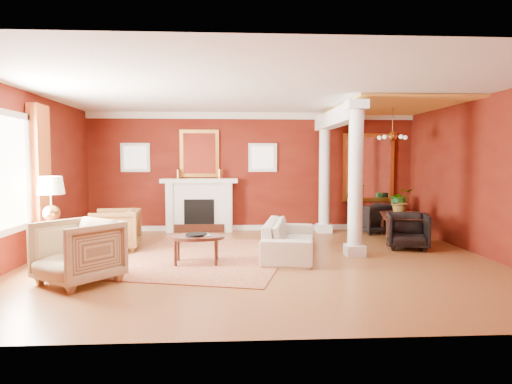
{
  "coord_description": "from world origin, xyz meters",
  "views": [
    {
      "loc": [
        -0.56,
        -7.77,
        1.74
      ],
      "look_at": [
        -0.08,
        0.59,
        1.15
      ],
      "focal_mm": 32.0,
      "sensor_mm": 36.0,
      "label": 1
    }
  ],
  "objects": [
    {
      "name": "ground",
      "position": [
        0.0,
        0.0,
        0.0
      ],
      "size": [
        8.0,
        8.0,
        0.0
      ],
      "primitive_type": "plane",
      "color": "brown",
      "rests_on": "ground"
    },
    {
      "name": "room_shell",
      "position": [
        0.0,
        0.0,
        2.02
      ],
      "size": [
        8.04,
        7.04,
        2.92
      ],
      "color": "#611A0D",
      "rests_on": "ground"
    },
    {
      "name": "fireplace",
      "position": [
        -1.3,
        3.32,
        0.65
      ],
      "size": [
        1.85,
        0.42,
        1.29
      ],
      "color": "white",
      "rests_on": "ground"
    },
    {
      "name": "overmantel_mirror",
      "position": [
        -1.3,
        3.45,
        1.9
      ],
      "size": [
        0.95,
        0.07,
        1.15
      ],
      "color": "gold",
      "rests_on": "fireplace"
    },
    {
      "name": "flank_window_left",
      "position": [
        -2.85,
        3.46,
        1.8
      ],
      "size": [
        0.7,
        0.07,
        0.7
      ],
      "color": "white",
      "rests_on": "room_shell"
    },
    {
      "name": "flank_window_right",
      "position": [
        0.25,
        3.46,
        1.8
      ],
      "size": [
        0.7,
        0.07,
        0.7
      ],
      "color": "white",
      "rests_on": "room_shell"
    },
    {
      "name": "left_window",
      "position": [
        -3.89,
        -0.6,
        1.42
      ],
      "size": [
        0.21,
        2.55,
        2.6
      ],
      "color": "white",
      "rests_on": "room_shell"
    },
    {
      "name": "column_front",
      "position": [
        1.7,
        0.3,
        1.43
      ],
      "size": [
        0.36,
        0.36,
        2.8
      ],
      "color": "white",
      "rests_on": "ground"
    },
    {
      "name": "column_back",
      "position": [
        1.7,
        3.0,
        1.43
      ],
      "size": [
        0.36,
        0.36,
        2.8
      ],
      "color": "white",
      "rests_on": "ground"
    },
    {
      "name": "header_beam",
      "position": [
        1.7,
        1.9,
        2.62
      ],
      "size": [
        0.3,
        3.2,
        0.32
      ],
      "primitive_type": "cube",
      "color": "white",
      "rests_on": "column_front"
    },
    {
      "name": "amber_ceiling",
      "position": [
        2.85,
        1.75,
        2.87
      ],
      "size": [
        2.3,
        3.4,
        0.04
      ],
      "primitive_type": "cube",
      "color": "gold",
      "rests_on": "room_shell"
    },
    {
      "name": "dining_mirror",
      "position": [
        2.9,
        3.45,
        1.55
      ],
      "size": [
        1.3,
        0.07,
        1.7
      ],
      "color": "gold",
      "rests_on": "room_shell"
    },
    {
      "name": "chandelier",
      "position": [
        2.9,
        1.8,
        2.25
      ],
      "size": [
        0.6,
        0.62,
        0.75
      ],
      "color": "#B37738",
      "rests_on": "room_shell"
    },
    {
      "name": "crown_trim",
      "position": [
        0.0,
        3.46,
        2.82
      ],
      "size": [
        8.0,
        0.08,
        0.16
      ],
      "primitive_type": "cube",
      "color": "white",
      "rests_on": "room_shell"
    },
    {
      "name": "base_trim",
      "position": [
        0.0,
        3.46,
        0.06
      ],
      "size": [
        8.0,
        0.08,
        0.12
      ],
      "primitive_type": "cube",
      "color": "white",
      "rests_on": "ground"
    },
    {
      "name": "rug",
      "position": [
        -0.99,
        0.34,
        0.01
      ],
      "size": [
        3.62,
        4.29,
        0.01
      ],
      "primitive_type": "cube",
      "rotation": [
        0.0,
        0.0,
        -0.25
      ],
      "color": "maroon",
      "rests_on": "ground"
    },
    {
      "name": "sofa",
      "position": [
        0.52,
        0.39,
        0.43
      ],
      "size": [
        1.03,
        2.26,
        0.85
      ],
      "primitive_type": "imported",
      "rotation": [
        0.0,
        0.0,
        1.38
      ],
      "color": "beige",
      "rests_on": "ground"
    },
    {
      "name": "armchair_leopard",
      "position": [
        -2.76,
        1.08,
        0.44
      ],
      "size": [
        0.86,
        0.91,
        0.88
      ],
      "primitive_type": "imported",
      "rotation": [
        0.0,
        0.0,
        -1.49
      ],
      "color": "black",
      "rests_on": "ground"
    },
    {
      "name": "armchair_stripe",
      "position": [
        -2.7,
        -1.32,
        0.5
      ],
      "size": [
        1.32,
        1.31,
        0.99
      ],
      "primitive_type": "imported",
      "rotation": [
        0.0,
        0.0,
        -0.68
      ],
      "color": "tan",
      "rests_on": "ground"
    },
    {
      "name": "coffee_table",
      "position": [
        -1.12,
        -0.2,
        0.43
      ],
      "size": [
        0.94,
        0.94,
        0.48
      ],
      "rotation": [
        0.0,
        0.0,
        0.13
      ],
      "color": "black",
      "rests_on": "ground"
    },
    {
      "name": "coffee_book",
      "position": [
        -1.08,
        -0.22,
        0.6
      ],
      "size": [
        0.17,
        0.06,
        0.24
      ],
      "primitive_type": "imported",
      "rotation": [
        0.0,
        0.0,
        0.23
      ],
      "color": "black",
      "rests_on": "coffee_table"
    },
    {
      "name": "side_table",
      "position": [
        -3.5,
        -0.12,
        0.99
      ],
      "size": [
        0.59,
        0.59,
        1.47
      ],
      "rotation": [
        0.0,
        0.0,
        0.31
      ],
      "color": "black",
      "rests_on": "ground"
    },
    {
      "name": "dining_table",
      "position": [
        3.19,
        1.77,
        0.45
      ],
      "size": [
        0.95,
        1.7,
        0.9
      ],
      "primitive_type": "imported",
      "rotation": [
        0.0,
        0.0,
        1.31
      ],
      "color": "black",
      "rests_on": "ground"
    },
    {
      "name": "dining_chair_near",
      "position": [
        2.91,
        0.88,
        0.39
      ],
      "size": [
        0.91,
        0.87,
        0.77
      ],
      "primitive_type": "imported",
      "rotation": [
        0.0,
        0.0,
        -0.26
      ],
      "color": "black",
      "rests_on": "ground"
    },
    {
      "name": "dining_chair_far",
      "position": [
        2.84,
        2.86,
        0.39
      ],
      "size": [
        0.94,
        0.91,
        0.78
      ],
      "primitive_type": "imported",
      "rotation": [
        0.0,
        0.0,
        3.47
      ],
      "color": "black",
      "rests_on": "ground"
    },
    {
      "name": "green_urn",
      "position": [
        3.45,
        2.83,
        0.35
      ],
      "size": [
        0.37,
        0.37,
        0.89
      ],
      "color": "#16441D",
      "rests_on": "ground"
    },
    {
      "name": "potted_plant",
      "position": [
        3.12,
        1.81,
        1.12
      ],
      "size": [
        0.61,
        0.65,
        0.44
      ],
      "primitive_type": "imported",
      "rotation": [
        0.0,
        0.0,
        -0.19
      ],
      "color": "#26591E",
      "rests_on": "dining_table"
    }
  ]
}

